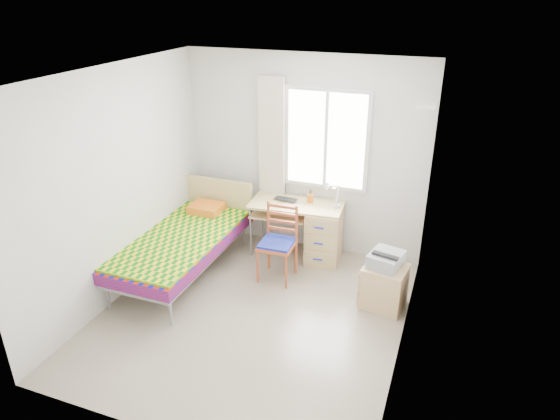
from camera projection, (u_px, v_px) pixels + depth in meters
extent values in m
plane|color=#BCAD93|center=(253.00, 314.00, 5.53)|extent=(3.50, 3.50, 0.00)
plane|color=white|center=(246.00, 74.00, 4.45)|extent=(3.50, 3.50, 0.00)
plane|color=silver|center=(304.00, 156.00, 6.48)|extent=(3.20, 0.00, 3.20)
plane|color=silver|center=(117.00, 186.00, 5.50)|extent=(0.00, 3.50, 3.50)
plane|color=silver|center=(413.00, 232.00, 4.48)|extent=(0.00, 3.50, 3.50)
cube|color=white|center=(326.00, 140.00, 6.27)|extent=(1.10, 0.04, 1.30)
cube|color=white|center=(326.00, 140.00, 6.26)|extent=(1.00, 0.02, 1.20)
cube|color=white|center=(326.00, 140.00, 6.26)|extent=(0.04, 0.02, 1.20)
cube|color=beige|center=(272.00, 143.00, 6.50)|extent=(0.35, 0.05, 1.70)
cube|color=white|center=(427.00, 105.00, 5.36)|extent=(0.20, 0.32, 0.03)
cube|color=#94969C|center=(182.00, 249.00, 6.14)|extent=(0.97, 2.11, 0.06)
cube|color=red|center=(182.00, 243.00, 6.10)|extent=(1.01, 2.13, 0.15)
cube|color=#CCC80E|center=(180.00, 238.00, 6.05)|extent=(0.99, 2.01, 0.03)
cube|color=tan|center=(219.00, 199.00, 6.89)|extent=(1.00, 0.06, 0.58)
cube|color=orange|center=(206.00, 208.00, 6.69)|extent=(0.42, 0.36, 0.10)
cylinder|color=#94969C|center=(108.00, 297.00, 5.53)|extent=(0.04, 0.04, 0.34)
cylinder|color=#94969C|center=(244.00, 235.00, 6.90)|extent=(0.04, 0.04, 0.34)
cube|color=tan|center=(296.00, 205.00, 6.44)|extent=(1.24, 0.65, 0.03)
cube|color=tan|center=(324.00, 235.00, 6.47)|extent=(0.46, 0.56, 0.72)
cube|color=tan|center=(280.00, 213.00, 6.57)|extent=(0.77, 0.57, 0.02)
cylinder|color=#94969C|center=(250.00, 231.00, 6.58)|extent=(0.03, 0.03, 0.72)
cylinder|color=#94969C|center=(263.00, 218.00, 6.96)|extent=(0.03, 0.03, 0.72)
cube|color=#A74720|center=(277.00, 245.00, 6.02)|extent=(0.42, 0.42, 0.04)
cube|color=navy|center=(277.00, 243.00, 6.01)|extent=(0.40, 0.40, 0.04)
cube|color=#A74720|center=(282.00, 218.00, 6.06)|extent=(0.37, 0.04, 0.41)
cylinder|color=#A74720|center=(258.00, 266.00, 6.02)|extent=(0.03, 0.03, 0.46)
cylinder|color=#A74720|center=(296.00, 240.00, 6.12)|extent=(0.04, 0.04, 0.93)
cube|color=tan|center=(384.00, 286.00, 5.57)|extent=(0.51, 0.47, 0.50)
cube|color=tan|center=(364.00, 274.00, 5.60)|extent=(0.06, 0.37, 0.18)
cube|color=tan|center=(363.00, 290.00, 5.69)|extent=(0.06, 0.37, 0.18)
cube|color=#9D9FA4|center=(386.00, 259.00, 5.47)|extent=(0.41, 0.44, 0.15)
cube|color=black|center=(386.00, 253.00, 5.44)|extent=(0.32, 0.36, 0.02)
imported|color=black|center=(284.00, 201.00, 6.49)|extent=(0.32, 0.22, 0.02)
cylinder|color=orange|center=(310.00, 198.00, 6.47)|extent=(0.09, 0.09, 0.10)
cylinder|color=white|center=(337.00, 206.00, 6.34)|extent=(0.09, 0.09, 0.03)
cylinder|color=white|center=(337.00, 196.00, 6.28)|extent=(0.02, 0.11, 0.26)
cylinder|color=white|center=(335.00, 188.00, 6.16)|extent=(0.12, 0.23, 0.11)
cone|color=white|center=(326.00, 188.00, 6.09)|extent=(0.14, 0.15, 0.12)
imported|color=gray|center=(280.00, 212.00, 6.59)|extent=(0.23, 0.27, 0.02)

